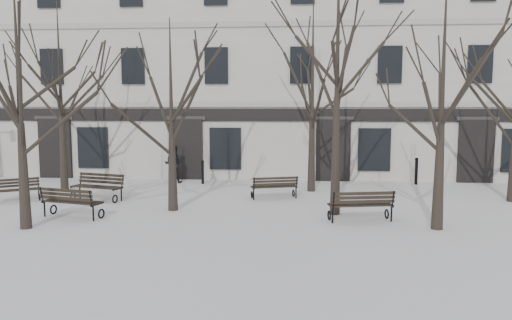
# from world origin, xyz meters

# --- Properties ---
(ground) EXTENTS (100.00, 100.00, 0.00)m
(ground) POSITION_xyz_m (0.00, 0.00, 0.00)
(ground) COLOR silver
(ground) RESTS_ON ground
(building) EXTENTS (40.40, 10.20, 11.40)m
(building) POSITION_xyz_m (0.00, 12.96, 5.52)
(building) COLOR beige
(building) RESTS_ON ground
(tree_0) EXTENTS (5.14, 5.14, 7.35)m
(tree_0) POSITION_xyz_m (-6.12, -1.85, 4.59)
(tree_0) COLOR black
(tree_0) RESTS_ON ground
(tree_1) EXTENTS (4.52, 4.52, 6.45)m
(tree_1) POSITION_xyz_m (-2.44, 0.93, 4.03)
(tree_1) COLOR black
(tree_1) RESTS_ON ground
(tree_2) EXTENTS (6.43, 6.43, 9.18)m
(tree_2) POSITION_xyz_m (3.03, 0.76, 5.74)
(tree_2) COLOR black
(tree_2) RESTS_ON ground
(tree_3) EXTENTS (5.11, 5.11, 7.30)m
(tree_3) POSITION_xyz_m (5.84, -1.00, 4.56)
(tree_3) COLOR black
(tree_3) RESTS_ON ground
(tree_4) EXTENTS (5.45, 5.45, 7.79)m
(tree_4) POSITION_xyz_m (-7.97, 4.51, 4.87)
(tree_4) COLOR black
(tree_4) RESTS_ON ground
(tree_5) EXTENTS (5.52, 5.52, 7.89)m
(tree_5) POSITION_xyz_m (2.40, 5.10, 4.93)
(tree_5) COLOR black
(tree_5) RESTS_ON ground
(bench_0) EXTENTS (1.75, 1.42, 0.86)m
(bench_0) POSITION_xyz_m (-8.65, 1.96, 0.47)
(bench_0) COLOR black
(bench_0) RESTS_ON ground
(bench_1) EXTENTS (2.09, 1.20, 1.00)m
(bench_1) POSITION_xyz_m (-5.39, -0.46, 0.54)
(bench_1) COLOR black
(bench_1) RESTS_ON ground
(bench_2) EXTENTS (2.06, 1.06, 0.99)m
(bench_2) POSITION_xyz_m (3.76, -0.22, 0.54)
(bench_2) COLOR black
(bench_2) RESTS_ON ground
(bench_3) EXTENTS (2.10, 1.22, 1.00)m
(bench_3) POSITION_xyz_m (-5.70, 2.51, 0.55)
(bench_3) COLOR black
(bench_3) RESTS_ON ground
(bench_4) EXTENTS (1.85, 1.09, 0.88)m
(bench_4) POSITION_xyz_m (0.93, 3.31, 0.48)
(bench_4) COLOR black
(bench_4) RESTS_ON ground
(bollard_a) EXTENTS (0.14, 0.14, 1.09)m
(bollard_a) POSITION_xyz_m (-2.46, 6.61, 0.58)
(bollard_a) COLOR black
(bollard_a) RESTS_ON ground
(bollard_b) EXTENTS (0.16, 0.16, 1.22)m
(bollard_b) POSITION_xyz_m (7.18, 7.20, 0.65)
(bollard_b) COLOR black
(bollard_b) RESTS_ON ground
(pedestrian_b) EXTENTS (0.85, 0.66, 1.73)m
(pedestrian_b) POSITION_xyz_m (-3.87, 6.86, 0.00)
(pedestrian_b) COLOR black
(pedestrian_b) RESTS_ON ground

